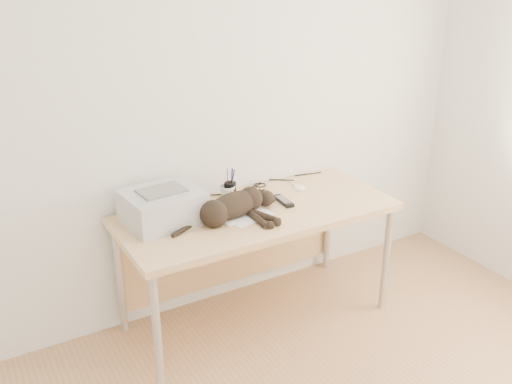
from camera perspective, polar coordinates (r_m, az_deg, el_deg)
wall_back at (r=3.39m, az=-2.97°, el=9.07°), size 3.50×0.00×3.50m
desk at (r=3.39m, az=-0.62°, el=-3.33°), size 1.60×0.70×0.74m
printer at (r=3.13m, az=-9.33°, el=-1.43°), size 0.43×0.38×0.19m
papers at (r=3.19m, az=-1.17°, el=-2.35°), size 0.32×0.24×0.01m
cat at (r=3.13m, az=-2.47°, el=-1.59°), size 0.69×0.33×0.16m
mug at (r=3.40m, az=-2.86°, el=-0.05°), size 0.12×0.12×0.09m
pen_cup at (r=3.41m, az=-2.60°, el=0.19°), size 0.07×0.07×0.18m
remote_grey at (r=3.37m, az=-5.56°, el=-0.98°), size 0.05×0.16×0.02m
remote_black at (r=3.37m, az=2.75°, el=-0.90°), size 0.06×0.18×0.02m
mouse at (r=3.57m, az=4.36°, el=0.59°), size 0.08×0.12×0.04m
cable_tangle at (r=3.52m, az=-2.42°, el=0.10°), size 1.36×0.08×0.01m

